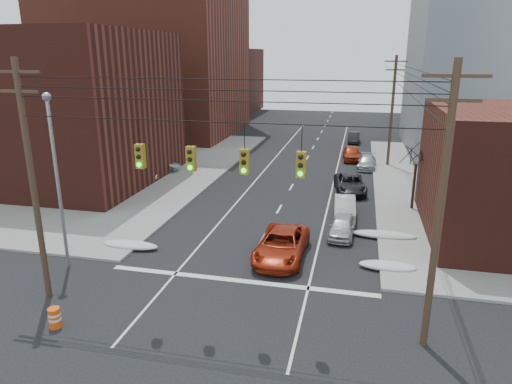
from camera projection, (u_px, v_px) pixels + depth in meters
The scene contains 27 objects.
ground at pixel (196, 361), 17.20m from camera, with size 160.00×160.00×0.00m, color black.
sidewalk_nw at pixel (42, 163), 48.12m from camera, with size 40.00×40.00×0.15m, color gray.
building_brick_tall at pixel (147, 24), 62.72m from camera, with size 24.00×20.00×30.00m, color brown.
building_brick_near at pixel (45, 108), 40.52m from camera, with size 20.00×16.00×13.00m, color #4E1D17.
building_brick_far at pixel (200, 81), 90.02m from camera, with size 22.00×18.00×12.00m, color #4E1D17.
building_glass at pixel (481, 54), 74.18m from camera, with size 20.00×18.00×22.00m, color gray.
utility_pole_left at pixel (32, 180), 20.13m from camera, with size 2.20×0.28×11.00m.
utility_pole_right at pixel (440, 207), 16.51m from camera, with size 2.20×0.28×11.00m.
utility_pole_far at pixel (392, 109), 45.42m from camera, with size 2.20×0.28×11.00m.
traffic_signals at pixel (217, 159), 17.87m from camera, with size 17.00×0.42×2.02m.
street_light at pixel (56, 168), 23.21m from camera, with size 0.44×0.44×9.32m.
bare_tree at pixel (414, 180), 33.14m from camera, with size 2.09×2.20×4.93m.
snow_nw at pixel (130, 245), 27.11m from camera, with size 3.50×1.08×0.42m, color silver.
snow_ne at pixel (387, 266), 24.42m from camera, with size 3.00×1.08×0.42m, color silver.
snow_east_far at pixel (384, 235), 28.62m from camera, with size 4.00×1.08×0.42m, color silver.
red_pickup at pixel (282, 245), 25.72m from camera, with size 2.60×5.63×1.57m, color #99230D.
parked_car_a at pixel (342, 226), 28.80m from camera, with size 1.53×3.80×1.30m, color #BBBBC0.
parked_car_b at pixel (345, 207), 32.41m from camera, with size 1.44×4.12×1.36m, color silver.
parked_car_c at pixel (350, 184), 37.99m from camera, with size 2.38×5.15×1.43m, color black.
parked_car_d at pixel (367, 162), 45.88m from camera, with size 1.77×4.35×1.26m, color #A2A2A6.
parked_car_e at pixel (352, 153), 49.41m from camera, with size 1.83×4.54×1.55m, color #96280D.
parked_car_f at pixel (354, 138), 59.10m from camera, with size 1.42×4.07×1.34m, color black.
lot_car_a at pixel (133, 172), 41.24m from camera, with size 1.56×4.47×1.47m, color white.
lot_car_b at pixel (157, 164), 44.34m from camera, with size 2.12×4.60×1.28m, color silver.
lot_car_c at pixel (110, 166), 43.71m from camera, with size 1.83×4.49×1.30m, color black.
lot_car_d at pixel (103, 165), 43.69m from camera, with size 1.62×4.02×1.37m, color #BABABF.
construction_barrel at pixel (55, 318), 19.20m from camera, with size 0.54×0.54×0.90m.
Camera 1 is at (5.47, -13.73, 11.11)m, focal length 32.00 mm.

